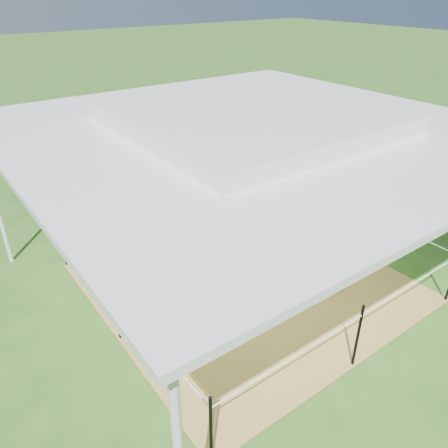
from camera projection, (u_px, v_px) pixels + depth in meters
ground at (245, 282)px, 7.32m from camera, size 90.00×90.00×0.00m
hay_patch at (245, 281)px, 7.31m from camera, size 4.60×4.60×0.03m
canopy_tent at (250, 124)px, 6.02m from camera, size 6.30×6.30×2.90m
rope_fence at (246, 250)px, 7.01m from camera, size 4.54×4.54×1.00m
straw_bale at (168, 309)px, 6.36m from camera, size 0.97×0.59×0.41m
dark_cloth at (167, 297)px, 6.25m from camera, size 1.04×0.65×0.05m
woman at (171, 264)px, 6.05m from camera, size 0.32×0.44×1.09m
green_bottle at (149, 347)px, 5.80m from camera, size 0.08×0.08×0.25m
pony at (224, 248)px, 7.45m from camera, size 0.99×0.50×0.82m
pink_hat at (224, 224)px, 7.22m from camera, size 0.25×0.25×0.12m
foal at (332, 269)px, 7.12m from camera, size 1.13×0.81×0.57m
trash_barrel at (200, 130)px, 13.21m from camera, size 0.67×0.67×0.99m
picnic_table_near at (130, 121)px, 14.33m from camera, size 2.11×1.55×0.86m
picnic_table_far at (217, 108)px, 16.16m from camera, size 1.60×1.19×0.64m
distant_person at (146, 119)px, 14.05m from camera, size 0.57×0.45×1.14m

